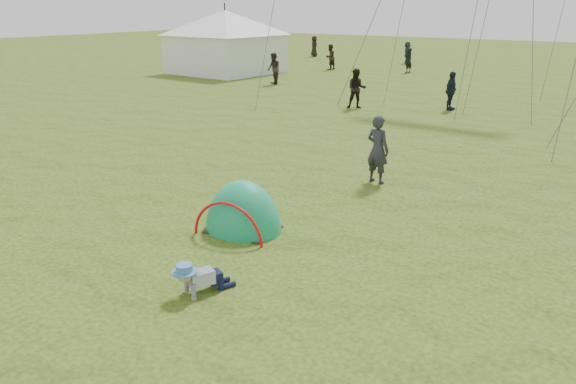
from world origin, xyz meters
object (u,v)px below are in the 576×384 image
Objects in this scene: crawling_toddler at (197,277)px; standing_adult at (378,150)px; event_marquee at (226,40)px; popup_tent at (243,230)px.

crawling_toddler is 0.43× the size of standing_adult.
standing_adult is (-0.27, 6.88, 0.58)m from crawling_toddler.
standing_adult reaches higher than crawling_toddler.
standing_adult is 25.02m from event_marquee.
crawling_toddler is at bearing -47.64° from event_marquee.
popup_tent is 27.62m from event_marquee.
standing_adult is at bearing 72.12° from popup_tent.
standing_adult is 0.28× the size of event_marquee.
standing_adult is at bearing 114.42° from crawling_toddler.
event_marquee is at bearing 123.56° from popup_tent.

